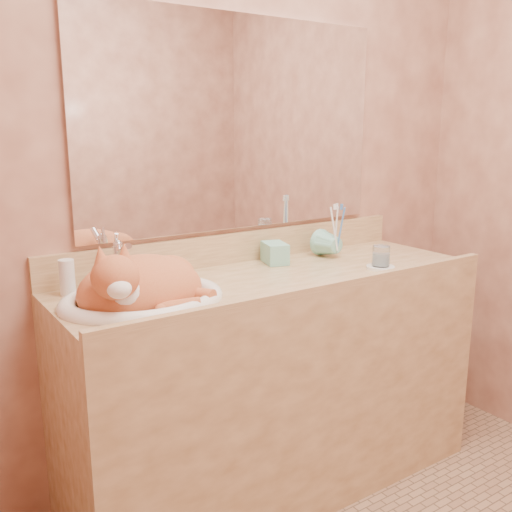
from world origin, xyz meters
TOP-DOWN VIEW (x-y plane):
  - wall_back at (0.00, 1.00)m, footprint 2.40×0.02m
  - vanity_counter at (0.00, 0.72)m, footprint 1.60×0.55m
  - mirror at (0.00, 0.99)m, footprint 1.30×0.02m
  - sink_basin at (-0.53, 0.70)m, footprint 0.55×0.47m
  - faucet at (-0.53, 0.90)m, footprint 0.06×0.13m
  - cat at (-0.55, 0.69)m, footprint 0.41×0.34m
  - soap_dispenser at (0.09, 0.83)m, footprint 0.10×0.10m
  - toothbrush_cup at (0.36, 0.80)m, footprint 0.12×0.12m
  - toothbrushes at (0.36, 0.80)m, footprint 0.04×0.04m
  - saucer at (0.39, 0.59)m, footprint 0.11×0.11m
  - water_glass at (0.39, 0.59)m, footprint 0.07×0.07m
  - lotion_bottle at (-0.70, 0.90)m, footprint 0.05×0.05m

SIDE VIEW (x-z plane):
  - vanity_counter at x=0.00m, z-range 0.00..0.85m
  - saucer at x=0.39m, z-range 0.85..0.86m
  - water_glass at x=0.39m, z-range 0.86..0.94m
  - toothbrush_cup at x=0.36m, z-range 0.85..0.95m
  - lotion_bottle at x=-0.70m, z-range 0.85..0.97m
  - cat at x=-0.55m, z-range 0.80..1.02m
  - sink_basin at x=-0.53m, z-range 0.85..1.01m
  - faucet at x=-0.53m, z-range 0.85..1.02m
  - soap_dispenser at x=0.09m, z-range 0.85..1.03m
  - toothbrushes at x=0.36m, z-range 0.87..1.10m
  - wall_back at x=0.00m, z-range 0.00..2.50m
  - mirror at x=0.00m, z-range 0.99..1.79m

